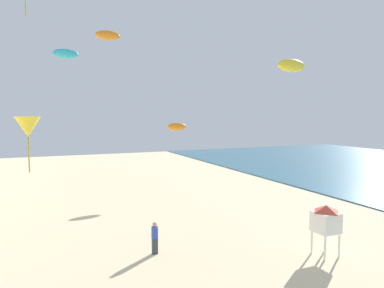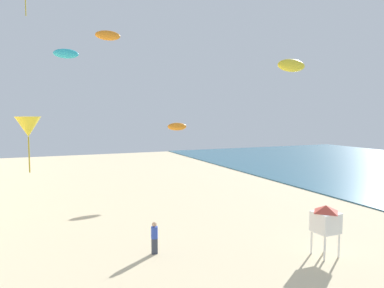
# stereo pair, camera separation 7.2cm
# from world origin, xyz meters

# --- Properties ---
(kite_flyer) EXTENTS (0.34, 0.34, 1.64)m
(kite_flyer) POSITION_xyz_m (3.00, 12.13, 0.92)
(kite_flyer) COLOR #383D4C
(kite_flyer) RESTS_ON ground
(lifeguard_stand) EXTENTS (1.10, 1.10, 2.55)m
(lifeguard_stand) POSITION_xyz_m (10.72, 8.58, 1.84)
(lifeguard_stand) COLOR white
(lifeguard_stand) RESTS_ON ground
(kite_orange_parafoil) EXTENTS (1.88, 0.52, 0.73)m
(kite_orange_parafoil) POSITION_xyz_m (9.70, 26.55, 5.91)
(kite_orange_parafoil) COLOR orange
(kite_yellow_parafoil) EXTENTS (2.00, 0.56, 0.78)m
(kite_yellow_parafoil) POSITION_xyz_m (12.08, 13.16, 9.99)
(kite_yellow_parafoil) COLOR yellow
(kite_orange_parafoil_2) EXTENTS (1.79, 0.50, 0.70)m
(kite_orange_parafoil_2) POSITION_xyz_m (2.55, 21.61, 12.67)
(kite_orange_parafoil_2) COLOR orange
(kite_yellow_delta_2) EXTENTS (1.65, 1.65, 3.74)m
(kite_yellow_delta_2) POSITION_xyz_m (-2.85, 21.35, 6.20)
(kite_yellow_delta_2) COLOR yellow
(kite_cyan_parafoil) EXTENTS (2.58, 0.72, 1.00)m
(kite_cyan_parafoil) POSITION_xyz_m (0.65, 35.74, 13.47)
(kite_cyan_parafoil) COLOR #2DB7CC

